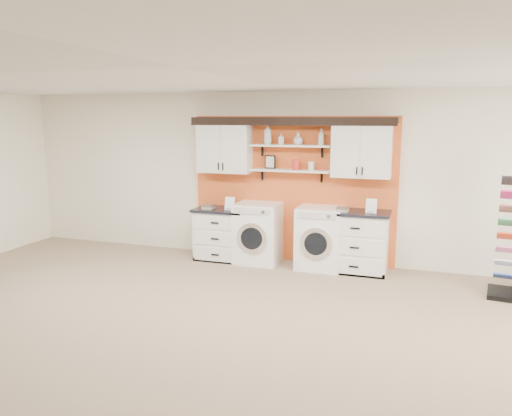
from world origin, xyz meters
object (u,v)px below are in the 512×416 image
(base_cabinet_left, at_px, (222,234))
(dryer, at_px, (320,238))
(base_cabinet_right, at_px, (357,241))
(washer, at_px, (258,233))

(base_cabinet_left, xyz_separation_m, dryer, (1.68, -0.00, 0.06))
(base_cabinet_right, relative_size, washer, 0.98)
(base_cabinet_right, bearing_deg, base_cabinet_left, 180.00)
(base_cabinet_left, bearing_deg, base_cabinet_right, -0.00)
(base_cabinet_left, xyz_separation_m, washer, (0.65, -0.00, 0.06))
(base_cabinet_right, bearing_deg, washer, -179.88)
(base_cabinet_left, height_order, washer, washer)
(washer, bearing_deg, dryer, -0.00)
(washer, bearing_deg, base_cabinet_right, 0.12)
(base_cabinet_left, relative_size, base_cabinet_right, 0.91)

